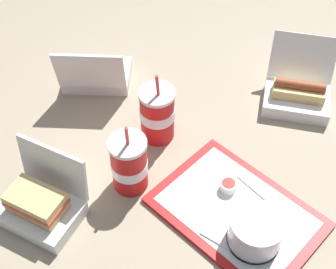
# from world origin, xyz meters

# --- Properties ---
(ground_plane) EXTENTS (3.20, 3.20, 0.00)m
(ground_plane) POSITION_xyz_m (0.00, 0.00, 0.00)
(ground_plane) COLOR gray
(food_tray) EXTENTS (0.42, 0.34, 0.01)m
(food_tray) POSITION_xyz_m (0.27, -0.08, 0.01)
(food_tray) COLOR red
(food_tray) RESTS_ON ground_plane
(cake_container) EXTENTS (0.12, 0.12, 0.08)m
(cake_container) POSITION_xyz_m (0.34, -0.14, 0.05)
(cake_container) COLOR black
(cake_container) RESTS_ON food_tray
(ketchup_cup) EXTENTS (0.04, 0.04, 0.02)m
(ketchup_cup) POSITION_xyz_m (0.23, -0.04, 0.03)
(ketchup_cup) COLOR white
(ketchup_cup) RESTS_ON food_tray
(napkin_stack) EXTENTS (0.11, 0.11, 0.00)m
(napkin_stack) POSITION_xyz_m (0.28, -0.14, 0.02)
(napkin_stack) COLOR white
(napkin_stack) RESTS_ON food_tray
(plastic_fork) EXTENTS (0.11, 0.05, 0.00)m
(plastic_fork) POSITION_xyz_m (0.29, -0.01, 0.02)
(plastic_fork) COLOR white
(plastic_fork) RESTS_ON food_tray
(clamshell_hotdog_back) EXTENTS (0.25, 0.24, 0.17)m
(clamshell_hotdog_back) POSITION_xyz_m (-0.27, 0.12, 0.04)
(clamshell_hotdog_back) COLOR white
(clamshell_hotdog_back) RESTS_ON ground_plane
(clamshell_sandwich_front) EXTENTS (0.19, 0.16, 0.17)m
(clamshell_sandwich_front) POSITION_xyz_m (-0.11, -0.31, 0.04)
(clamshell_sandwich_front) COLOR white
(clamshell_sandwich_front) RESTS_ON ground_plane
(clamshell_hotdog_right) EXTENTS (0.23, 0.24, 0.16)m
(clamshell_hotdog_right) POSITION_xyz_m (0.26, 0.34, 0.04)
(clamshell_hotdog_right) COLOR white
(clamshell_hotdog_right) RESTS_ON ground_plane
(soda_cup_corner) EXTENTS (0.09, 0.09, 0.21)m
(soda_cup_corner) POSITION_xyz_m (-0.01, 0.04, 0.08)
(soda_cup_corner) COLOR red
(soda_cup_corner) RESTS_ON ground_plane
(soda_cup_back) EXTENTS (0.09, 0.09, 0.21)m
(soda_cup_back) POSITION_xyz_m (0.01, -0.14, 0.08)
(soda_cup_back) COLOR red
(soda_cup_back) RESTS_ON ground_plane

